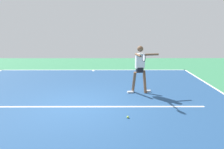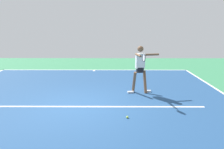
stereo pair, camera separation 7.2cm
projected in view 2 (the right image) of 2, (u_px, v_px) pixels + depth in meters
ground_plane at (79, 106)px, 7.32m from camera, size 21.25×21.25×0.00m
court_surface at (79, 106)px, 7.32m from camera, size 10.99×11.92×0.00m
court_line_baseline_near at (94, 70)px, 13.08m from camera, size 10.99×0.10×0.01m
court_line_service at (79, 107)px, 7.23m from camera, size 8.25×0.10×0.01m
court_line_centre_mark at (94, 71)px, 12.88m from camera, size 0.10×0.30×0.01m
tennis_player at (140, 66)px, 8.47m from camera, size 1.22×1.33×1.87m
tennis_ball_near_service_line at (127, 117)px, 6.33m from camera, size 0.07×0.07×0.07m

